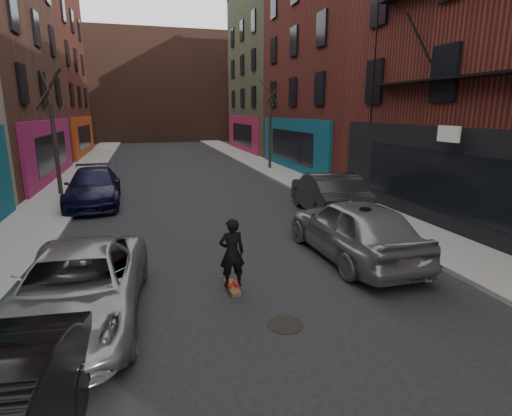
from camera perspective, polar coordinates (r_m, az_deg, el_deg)
sidewalk_left at (r=33.06m, az=-22.60°, el=5.84°), size 2.50×84.00×0.13m
sidewalk_right at (r=33.89m, az=-1.02°, el=7.06°), size 2.50×84.00×0.13m
buildings_right at (r=24.66m, az=26.29°, el=21.73°), size 12.00×56.00×16.00m
building_far at (r=58.70m, az=-13.97°, el=16.28°), size 40.00×10.00×14.00m
tree_left_far at (r=20.97m, az=-27.02°, el=10.56°), size 2.00×2.00×6.50m
tree_right_far at (r=27.89m, az=2.04°, el=12.75°), size 2.00×2.00×6.80m
parked_left_far at (r=8.52m, az=-24.18°, el=-10.30°), size 2.68×5.27×1.43m
parked_left_end at (r=18.78m, az=-22.19°, el=2.80°), size 2.35×5.41×1.55m
parked_right_far at (r=11.32m, az=13.75°, el=-2.81°), size 2.14×5.10×1.72m
parked_right_end at (r=15.87m, az=10.21°, el=2.05°), size 2.48×5.37×1.70m
skateboard at (r=9.36m, az=-3.39°, el=-11.30°), size 0.23×0.80×0.10m
skateboarder at (r=9.03m, az=-3.47°, el=-6.40°), size 0.59×0.39×1.60m
pedestrian at (r=10.57m, az=14.88°, el=-4.17°), size 0.85×0.69×1.67m
manhole at (r=8.01m, az=4.24°, el=-16.27°), size 0.82×0.82×0.01m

